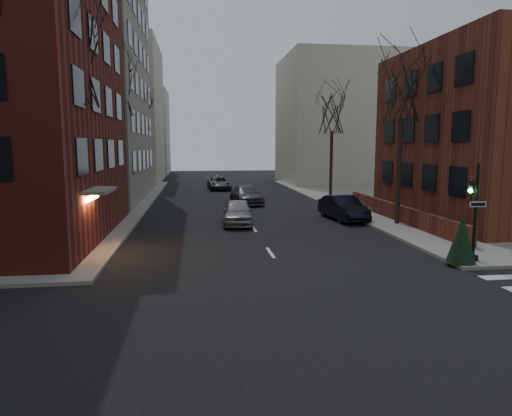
% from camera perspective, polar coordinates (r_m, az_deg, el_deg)
% --- Properties ---
extents(ground, '(160.00, 160.00, 0.00)m').
position_cam_1_polar(ground, '(10.01, 13.75, -21.54)').
color(ground, black).
rests_on(ground, ground).
extents(building_left_tan, '(18.00, 18.00, 28.00)m').
position_cam_1_polar(building_left_tan, '(45.20, -26.42, 18.73)').
color(building_left_tan, gray).
rests_on(building_left_tan, ground).
extents(building_right_brick, '(12.00, 14.00, 11.00)m').
position_cam_1_polar(building_right_brick, '(33.56, 29.00, 7.96)').
color(building_right_brick, maroon).
rests_on(building_right_brick, ground).
extents(low_wall_right, '(0.35, 16.00, 1.00)m').
position_cam_1_polar(low_wall_right, '(30.18, 17.30, -0.54)').
color(low_wall_right, maroon).
rests_on(low_wall_right, sidewalk_far_right).
extents(building_distant_la, '(14.00, 16.00, 18.00)m').
position_cam_1_polar(building_distant_la, '(64.31, -18.28, 11.16)').
color(building_distant_la, beige).
rests_on(building_distant_la, ground).
extents(building_distant_ra, '(14.00, 14.00, 16.00)m').
position_cam_1_polar(building_distant_ra, '(60.99, 10.20, 10.69)').
color(building_distant_ra, beige).
rests_on(building_distant_ra, ground).
extents(building_distant_lb, '(10.00, 12.00, 14.00)m').
position_cam_1_polar(building_distant_lb, '(80.71, -14.54, 9.14)').
color(building_distant_lb, beige).
rests_on(building_distant_lb, ground).
extents(traffic_signal, '(0.76, 0.44, 4.00)m').
position_cam_1_polar(traffic_signal, '(20.66, 25.57, -1.17)').
color(traffic_signal, black).
rests_on(traffic_signal, sidewalk_far_right).
extents(tree_left_a, '(4.18, 4.18, 10.26)m').
position_cam_1_polar(tree_left_a, '(23.05, -22.10, 16.28)').
color(tree_left_a, '#2D231C').
rests_on(tree_left_a, sidewalk_far_left).
extents(tree_left_b, '(4.40, 4.40, 10.80)m').
position_cam_1_polar(tree_left_b, '(34.77, -17.05, 14.20)').
color(tree_left_b, '#2D231C').
rests_on(tree_left_b, sidewalk_far_left).
extents(tree_left_c, '(3.96, 3.96, 9.72)m').
position_cam_1_polar(tree_left_c, '(48.51, -14.23, 11.36)').
color(tree_left_c, '#2D231C').
rests_on(tree_left_c, sidewalk_far_left).
extents(tree_right_a, '(3.96, 3.96, 9.72)m').
position_cam_1_polar(tree_right_a, '(28.93, 17.83, 13.76)').
color(tree_right_a, '#2D231C').
rests_on(tree_right_a, sidewalk_far_right).
extents(tree_right_b, '(3.74, 3.74, 9.18)m').
position_cam_1_polar(tree_right_b, '(41.97, 9.51, 11.47)').
color(tree_right_b, '#2D231C').
rests_on(tree_right_b, sidewalk_far_right).
extents(streetlamp_near, '(0.36, 0.36, 6.28)m').
position_cam_1_polar(streetlamp_near, '(30.50, -16.81, 6.34)').
color(streetlamp_near, black).
rests_on(streetlamp_near, sidewalk_far_left).
extents(streetlamp_far, '(0.36, 0.36, 6.28)m').
position_cam_1_polar(streetlamp_far, '(50.34, -13.14, 6.94)').
color(streetlamp_far, black).
rests_on(streetlamp_far, sidewalk_far_left).
extents(parked_sedan, '(2.22, 4.99, 1.59)m').
position_cam_1_polar(parked_sedan, '(30.38, 10.83, 0.01)').
color(parked_sedan, black).
rests_on(parked_sedan, ground).
extents(car_lane_silver, '(2.15, 4.61, 1.53)m').
position_cam_1_polar(car_lane_silver, '(28.19, -2.30, -0.52)').
color(car_lane_silver, gray).
rests_on(car_lane_silver, ground).
extents(car_lane_gray, '(2.73, 5.34, 1.48)m').
position_cam_1_polar(car_lane_gray, '(38.02, -1.23, 1.63)').
color(car_lane_gray, '#3E3E43').
rests_on(car_lane_gray, ground).
extents(car_lane_far, '(2.61, 5.19, 1.41)m').
position_cam_1_polar(car_lane_far, '(50.42, -4.64, 3.10)').
color(car_lane_far, '#404146').
rests_on(car_lane_far, ground).
extents(sandwich_board, '(0.46, 0.59, 0.86)m').
position_cam_1_polar(sandwich_board, '(29.53, 13.76, -0.72)').
color(sandwich_board, silver).
rests_on(sandwich_board, sidewalk_far_right).
extents(evergreen_shrub, '(1.37, 1.37, 1.92)m').
position_cam_1_polar(evergreen_shrub, '(20.24, 24.33, -3.57)').
color(evergreen_shrub, black).
rests_on(evergreen_shrub, sidewalk_far_right).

